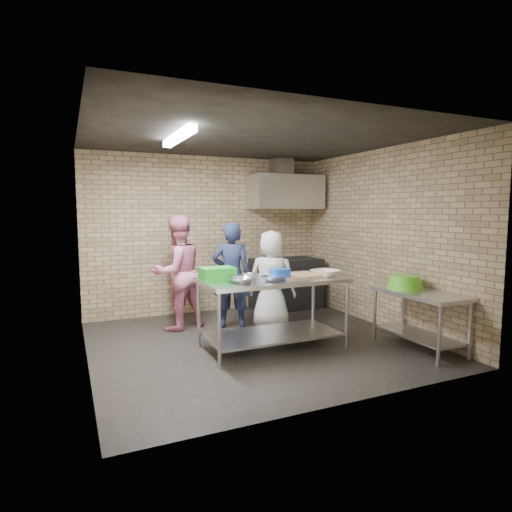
% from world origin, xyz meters
% --- Properties ---
extents(floor, '(4.20, 4.20, 0.00)m').
position_xyz_m(floor, '(0.00, 0.00, 0.00)').
color(floor, black).
rests_on(floor, ground).
extents(ceiling, '(4.20, 4.20, 0.00)m').
position_xyz_m(ceiling, '(0.00, 0.00, 2.70)').
color(ceiling, black).
rests_on(ceiling, ground).
extents(back_wall, '(4.20, 0.06, 2.70)m').
position_xyz_m(back_wall, '(0.00, 2.00, 1.35)').
color(back_wall, tan).
rests_on(back_wall, ground).
extents(front_wall, '(4.20, 0.06, 2.70)m').
position_xyz_m(front_wall, '(0.00, -2.00, 1.35)').
color(front_wall, tan).
rests_on(front_wall, ground).
extents(left_wall, '(0.06, 4.00, 2.70)m').
position_xyz_m(left_wall, '(-2.10, 0.00, 1.35)').
color(left_wall, tan).
rests_on(left_wall, ground).
extents(right_wall, '(0.06, 4.00, 2.70)m').
position_xyz_m(right_wall, '(2.10, 0.00, 1.35)').
color(right_wall, tan).
rests_on(right_wall, ground).
extents(prep_table, '(1.83, 0.91, 0.91)m').
position_xyz_m(prep_table, '(0.11, -0.29, 0.46)').
color(prep_table, silver).
rests_on(prep_table, floor).
extents(side_counter, '(0.60, 1.20, 0.75)m').
position_xyz_m(side_counter, '(1.80, -1.10, 0.38)').
color(side_counter, silver).
rests_on(side_counter, floor).
extents(stove, '(1.20, 0.70, 0.90)m').
position_xyz_m(stove, '(1.35, 1.65, 0.45)').
color(stove, black).
rests_on(stove, floor).
extents(range_hood, '(1.30, 0.60, 0.60)m').
position_xyz_m(range_hood, '(1.35, 1.70, 2.10)').
color(range_hood, silver).
rests_on(range_hood, back_wall).
extents(hood_duct, '(0.35, 0.30, 0.30)m').
position_xyz_m(hood_duct, '(1.35, 1.85, 2.55)').
color(hood_duct, '#A5A8AD').
rests_on(hood_duct, back_wall).
extents(wall_shelf, '(0.80, 0.20, 0.04)m').
position_xyz_m(wall_shelf, '(1.65, 1.89, 1.92)').
color(wall_shelf, '#3F2B19').
rests_on(wall_shelf, back_wall).
extents(fluorescent_fixture, '(0.10, 1.25, 0.08)m').
position_xyz_m(fluorescent_fixture, '(-1.00, 0.00, 2.64)').
color(fluorescent_fixture, white).
rests_on(fluorescent_fixture, ceiling).
extents(green_crate, '(0.41, 0.30, 0.16)m').
position_xyz_m(green_crate, '(-0.59, -0.17, 0.99)').
color(green_crate, green).
rests_on(green_crate, prep_table).
extents(blue_tub, '(0.20, 0.20, 0.13)m').
position_xyz_m(blue_tub, '(0.16, -0.39, 0.98)').
color(blue_tub, '#1844B4').
rests_on(blue_tub, prep_table).
extents(cutting_board, '(0.56, 0.43, 0.03)m').
position_xyz_m(cutting_board, '(0.46, -0.31, 0.93)').
color(cutting_board, tan).
rests_on(cutting_board, prep_table).
extents(mixing_bowl_a, '(0.34, 0.34, 0.07)m').
position_xyz_m(mixing_bowl_a, '(-0.39, -0.49, 0.95)').
color(mixing_bowl_a, '#ACB0B3').
rests_on(mixing_bowl_a, prep_table).
extents(mixing_bowl_b, '(0.26, 0.26, 0.07)m').
position_xyz_m(mixing_bowl_b, '(-0.19, -0.24, 0.95)').
color(mixing_bowl_b, silver).
rests_on(mixing_bowl_b, prep_table).
extents(mixing_bowl_c, '(0.31, 0.31, 0.06)m').
position_xyz_m(mixing_bowl_c, '(0.01, -0.51, 0.95)').
color(mixing_bowl_c, '#AAACB1').
rests_on(mixing_bowl_c, prep_table).
extents(ceramic_bowl, '(0.42, 0.42, 0.09)m').
position_xyz_m(ceramic_bowl, '(0.81, -0.44, 0.96)').
color(ceramic_bowl, beige).
rests_on(ceramic_bowl, prep_table).
extents(green_basin, '(0.46, 0.46, 0.17)m').
position_xyz_m(green_basin, '(1.78, -0.85, 0.83)').
color(green_basin, '#59C626').
rests_on(green_basin, side_counter).
extents(bottle_red, '(0.07, 0.07, 0.18)m').
position_xyz_m(bottle_red, '(1.40, 1.89, 2.03)').
color(bottle_red, '#B22619').
rests_on(bottle_red, wall_shelf).
extents(bottle_green, '(0.06, 0.06, 0.15)m').
position_xyz_m(bottle_green, '(1.80, 1.89, 2.02)').
color(bottle_green, green).
rests_on(bottle_green, wall_shelf).
extents(man_navy, '(0.69, 0.59, 1.60)m').
position_xyz_m(man_navy, '(-0.02, 0.82, 0.80)').
color(man_navy, '#151C36').
rests_on(man_navy, floor).
extents(woman_pink, '(0.99, 0.87, 1.70)m').
position_xyz_m(woman_pink, '(-0.78, 1.11, 0.85)').
color(woman_pink, '#CF6D8C').
rests_on(woman_pink, floor).
extents(woman_white, '(0.86, 0.81, 1.48)m').
position_xyz_m(woman_white, '(0.52, 0.56, 0.74)').
color(woman_white, silver).
rests_on(woman_white, floor).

